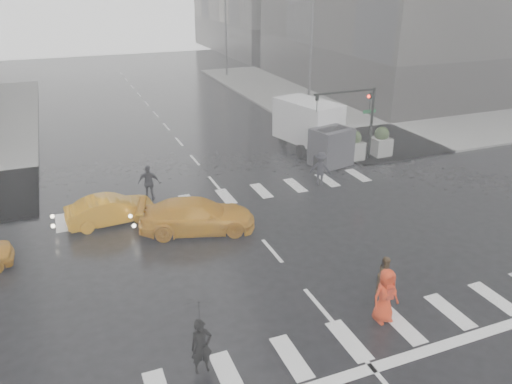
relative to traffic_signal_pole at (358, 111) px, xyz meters
name	(u,v)px	position (x,y,z in m)	size (l,w,h in m)	color
ground	(272,251)	(-9.01, -8.01, -3.22)	(120.00, 120.00, 0.00)	black
sidewalk_ne	(400,110)	(10.49, 9.49, -3.14)	(35.00, 35.00, 0.15)	gray
road_markings	(272,251)	(-9.01, -8.01, -3.21)	(18.00, 48.00, 0.01)	silver
traffic_signal_pole	(358,111)	(0.00, 0.00, 0.00)	(4.45, 0.42, 4.50)	black
street_lamp_near	(309,56)	(1.86, 9.99, 1.73)	(2.15, 0.22, 9.00)	#59595B
street_lamp_far	(225,31)	(1.86, 29.99, 1.73)	(2.15, 0.22, 9.00)	#59595B
planter_west	(325,150)	(-2.01, 0.19, -2.23)	(1.10, 1.10, 1.80)	gray
planter_mid	(353,146)	(-0.01, 0.19, -2.23)	(1.10, 1.10, 1.80)	gray
planter_east	(381,142)	(1.99, 0.19, -2.23)	(1.10, 1.10, 1.80)	gray
pedestrian_black	(200,326)	(-13.62, -13.52, -1.63)	(1.00, 1.02, 2.43)	black
pedestrian_brown	(386,275)	(-6.44, -12.23, -2.49)	(0.71, 0.55, 1.46)	#432E18
pedestrian_orange	(385,296)	(-7.41, -13.53, -2.25)	(0.96, 0.64, 1.92)	red
pedestrian_far_a	(149,183)	(-12.70, -0.94, -2.29)	(1.09, 0.66, 1.86)	black
pedestrian_far_b	(321,169)	(-3.72, -2.43, -2.28)	(1.21, 0.67, 1.87)	black
taxi_mid	(111,210)	(-14.84, -2.87, -2.56)	(1.39, 3.99, 1.32)	orange
taxi_rear	(197,216)	(-11.38, -5.10, -2.48)	(2.08, 4.51, 1.48)	orange
box_truck	(314,128)	(-1.72, 2.18, -1.47)	(2.31, 6.15, 3.27)	silver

